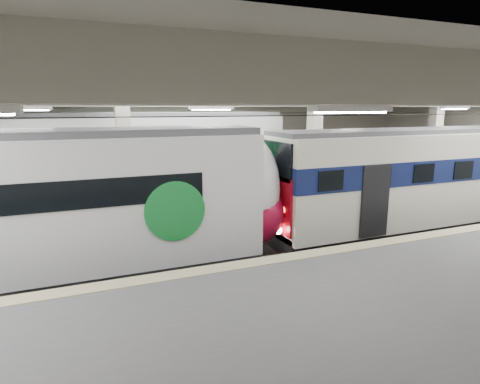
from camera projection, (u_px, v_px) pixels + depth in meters
name	position (u px, v px, depth m)	size (l,w,h in m)	color
station_hall	(253.00, 170.00, 11.34)	(36.00, 24.00, 5.75)	black
modern_emu	(87.00, 207.00, 11.50)	(13.56, 2.80, 4.39)	white
older_rer	(413.00, 179.00, 16.00)	(12.47, 2.75, 4.16)	white
far_train	(106.00, 169.00, 16.77)	(15.05, 3.15, 4.76)	white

